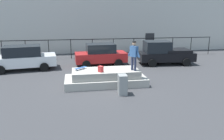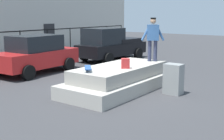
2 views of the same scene
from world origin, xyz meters
name	(u,v)px [view 1 (image 1 of 2)]	position (x,y,z in m)	size (l,w,h in m)	color
ground_plane	(103,83)	(0.00, 0.00, 0.00)	(60.00, 60.00, 0.00)	#38383A
concrete_ledge	(106,78)	(0.11, -0.31, 0.41)	(4.76, 2.08, 0.90)	#ADA89E
skateboarder	(134,54)	(1.69, -0.73, 1.87)	(0.58, 0.81, 1.68)	#2D334C
skateboard	(81,68)	(-1.33, -0.02, 1.00)	(0.75, 0.71, 0.12)	#264C8C
backpack	(101,69)	(-0.23, -0.76, 1.07)	(0.28, 0.20, 0.34)	red
car_white_sedan_near	(23,58)	(-5.46, 4.19, 0.91)	(4.92, 2.68, 1.80)	white
car_red_sedan_mid	(101,55)	(0.40, 4.67, 0.89)	(4.16, 2.17, 1.76)	#B21E1E
car_black_pickup_far	(164,53)	(5.62, 4.26, 0.94)	(4.60, 2.32, 1.92)	black
utility_box	(122,85)	(0.75, -2.09, 0.52)	(0.44, 0.60, 1.05)	gray
fence_row	(92,45)	(0.00, 7.91, 1.25)	(24.06, 0.06, 1.80)	black
warehouse_building	(88,19)	(0.00, 14.23, 3.49)	(33.23, 7.77, 6.96)	beige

